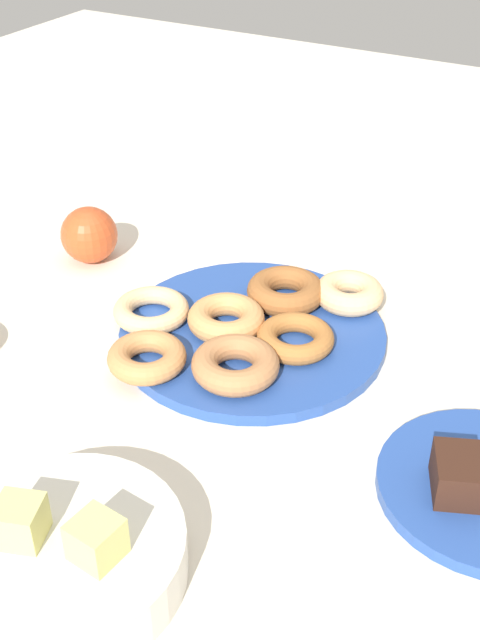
# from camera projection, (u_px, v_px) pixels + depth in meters

# --- Properties ---
(ground_plane) EXTENTS (2.40, 2.40, 0.00)m
(ground_plane) POSITION_uv_depth(u_px,v_px,m) (252.00, 338.00, 0.95)
(ground_plane) COLOR beige
(donut_plate) EXTENTS (0.31, 0.31, 0.01)m
(donut_plate) POSITION_uv_depth(u_px,v_px,m) (252.00, 334.00, 0.94)
(donut_plate) COLOR #284C9E
(donut_plate) RESTS_ON ground_plane
(donut_0) EXTENTS (0.10, 0.10, 0.03)m
(donut_0) POSITION_uv_depth(u_px,v_px,m) (349.00, 293.00, 0.98)
(donut_0) COLOR #EABC84
(donut_0) RESTS_ON donut_plate
(donut_1) EXTENTS (0.12, 0.12, 0.02)m
(donut_1) POSITION_uv_depth(u_px,v_px,m) (151.00, 310.00, 0.95)
(donut_1) COLOR #EABC84
(donut_1) RESTS_ON donut_plate
(donut_2) EXTENTS (0.12, 0.12, 0.03)m
(donut_2) POSITION_uv_depth(u_px,v_px,m) (286.00, 291.00, 0.98)
(donut_2) COLOR #995B2D
(donut_2) RESTS_ON donut_plate
(donut_3) EXTENTS (0.12, 0.12, 0.02)m
(donut_3) POSITION_uv_depth(u_px,v_px,m) (295.00, 338.00, 0.90)
(donut_3) COLOR #AD6B33
(donut_3) RESTS_ON donut_plate
(donut_4) EXTENTS (0.12, 0.12, 0.03)m
(donut_4) POSITION_uv_depth(u_px,v_px,m) (235.00, 365.00, 0.86)
(donut_4) COLOR #B27547
(donut_4) RESTS_ON donut_plate
(donut_5) EXTENTS (0.10, 0.10, 0.03)m
(donut_5) POSITION_uv_depth(u_px,v_px,m) (147.00, 357.00, 0.87)
(donut_5) COLOR #C6844C
(donut_5) RESTS_ON donut_plate
(donut_6) EXTENTS (0.10, 0.10, 0.03)m
(donut_6) POSITION_uv_depth(u_px,v_px,m) (226.00, 318.00, 0.93)
(donut_6) COLOR tan
(donut_6) RESTS_ON donut_plate
(brownie_far) EXTENTS (0.06, 0.07, 0.04)m
(brownie_far) POSITION_uv_depth(u_px,v_px,m) (457.00, 475.00, 0.72)
(brownie_far) COLOR #381E14
(brownie_far) RESTS_ON cake_plate
(fruit_bowl) EXTENTS (0.20, 0.20, 0.04)m
(fruit_bowl) POSITION_uv_depth(u_px,v_px,m) (68.00, 556.00, 0.65)
(fruit_bowl) COLOR silver
(fruit_bowl) RESTS_ON ground_plane
(melon_chunk_left) EXTENTS (0.04, 0.04, 0.04)m
(melon_chunk_left) POSITION_uv_depth(u_px,v_px,m) (96.00, 539.00, 0.62)
(melon_chunk_left) COLOR #DBD67A
(melon_chunk_left) RESTS_ON fruit_bowl
(melon_chunk_right) EXTENTS (0.05, 0.05, 0.04)m
(melon_chunk_right) POSITION_uv_depth(u_px,v_px,m) (15.00, 519.00, 0.63)
(melon_chunk_right) COLOR #DBD67A
(melon_chunk_right) RESTS_ON fruit_bowl
(apple) EXTENTS (0.08, 0.08, 0.08)m
(apple) POSITION_uv_depth(u_px,v_px,m) (89.00, 235.00, 1.08)
(apple) COLOR #CC4C23
(apple) RESTS_ON ground_plane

